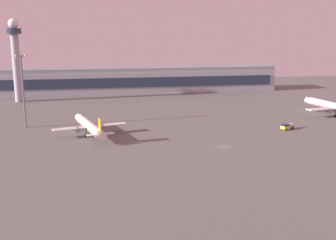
{
  "coord_description": "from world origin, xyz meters",
  "views": [
    {
      "loc": [
        -42.14,
        -125.37,
        37.97
      ],
      "look_at": [
        -14.2,
        28.09,
        4.0
      ],
      "focal_mm": 42.48,
      "sensor_mm": 36.0,
      "label": 1
    }
  ],
  "objects_px": {
    "control_tower": "(16,55)",
    "apron_light_west": "(23,87)",
    "airplane_taxiway_distant": "(90,126)",
    "fuel_truck": "(287,126)"
  },
  "relations": [
    {
      "from": "control_tower",
      "to": "apron_light_west",
      "type": "bearing_deg",
      "value": -78.07
    },
    {
      "from": "airplane_taxiway_distant",
      "to": "fuel_truck",
      "type": "distance_m",
      "value": 78.86
    },
    {
      "from": "fuel_truck",
      "to": "apron_light_west",
      "type": "relative_size",
      "value": 0.22
    },
    {
      "from": "control_tower",
      "to": "airplane_taxiway_distant",
      "type": "relative_size",
      "value": 1.29
    },
    {
      "from": "fuel_truck",
      "to": "control_tower",
      "type": "bearing_deg",
      "value": 30.61
    },
    {
      "from": "airplane_taxiway_distant",
      "to": "apron_light_west",
      "type": "relative_size",
      "value": 1.2
    },
    {
      "from": "control_tower",
      "to": "apron_light_west",
      "type": "distance_m",
      "value": 69.61
    },
    {
      "from": "control_tower",
      "to": "fuel_truck",
      "type": "distance_m",
      "value": 151.48
    },
    {
      "from": "airplane_taxiway_distant",
      "to": "apron_light_west",
      "type": "height_order",
      "value": "apron_light_west"
    },
    {
      "from": "control_tower",
      "to": "airplane_taxiway_distant",
      "type": "bearing_deg",
      "value": -64.57
    }
  ]
}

